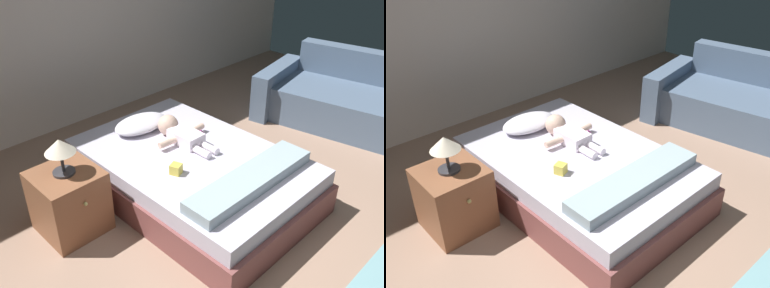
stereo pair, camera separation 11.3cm
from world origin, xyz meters
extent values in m
plane|color=#997863|center=(0.00, 0.00, 0.00)|extent=(8.00, 8.00, 0.00)
cube|color=beige|center=(0.00, 3.00, 1.37)|extent=(8.00, 0.12, 2.75)
cube|color=brown|center=(0.21, 1.02, 0.13)|extent=(1.33, 2.04, 0.26)
cube|color=silver|center=(0.21, 1.02, 0.33)|extent=(1.28, 1.96, 0.14)
ellipsoid|color=silver|center=(0.19, 1.68, 0.46)|extent=(0.53, 0.34, 0.11)
cube|color=white|center=(0.30, 1.19, 0.46)|extent=(0.19, 0.30, 0.12)
sphere|color=beige|center=(0.30, 1.42, 0.50)|extent=(0.19, 0.19, 0.19)
cylinder|color=beige|center=(0.13, 1.24, 0.46)|extent=(0.18, 0.07, 0.06)
cylinder|color=beige|center=(0.48, 1.24, 0.46)|extent=(0.18, 0.07, 0.06)
cylinder|color=white|center=(0.26, 0.96, 0.44)|extent=(0.06, 0.19, 0.06)
cylinder|color=white|center=(0.35, 0.96, 0.44)|extent=(0.06, 0.19, 0.06)
cube|color=#BE3BA3|center=(0.56, 1.27, 0.41)|extent=(0.06, 0.12, 0.01)
cube|color=white|center=(0.58, 1.33, 0.42)|extent=(0.02, 0.03, 0.01)
cube|color=slate|center=(2.31, 0.75, 0.21)|extent=(1.00, 1.52, 0.41)
cube|color=slate|center=(2.79, 0.83, 0.38)|extent=(0.44, 1.42, 0.77)
cube|color=slate|center=(2.17, 1.54, 0.28)|extent=(0.99, 0.37, 0.55)
cube|color=brown|center=(-0.78, 1.37, 0.26)|extent=(0.47, 0.47, 0.52)
sphere|color=tan|center=(-0.78, 1.11, 0.38)|extent=(0.03, 0.03, 0.03)
cylinder|color=#333338|center=(-0.78, 1.37, 0.53)|extent=(0.16, 0.16, 0.02)
cylinder|color=#333338|center=(-0.78, 1.37, 0.62)|extent=(0.02, 0.02, 0.16)
cone|color=#F0E0C3|center=(-0.78, 1.37, 0.76)|extent=(0.22, 0.22, 0.11)
cube|color=#95A9B2|center=(0.21, 0.40, 0.45)|extent=(1.20, 0.27, 0.09)
cube|color=gold|center=(-0.08, 0.91, 0.45)|extent=(0.11, 0.11, 0.08)
camera|label=1|loc=(-1.93, -1.13, 2.29)|focal=39.61mm
camera|label=2|loc=(-1.85, -1.21, 2.29)|focal=39.61mm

